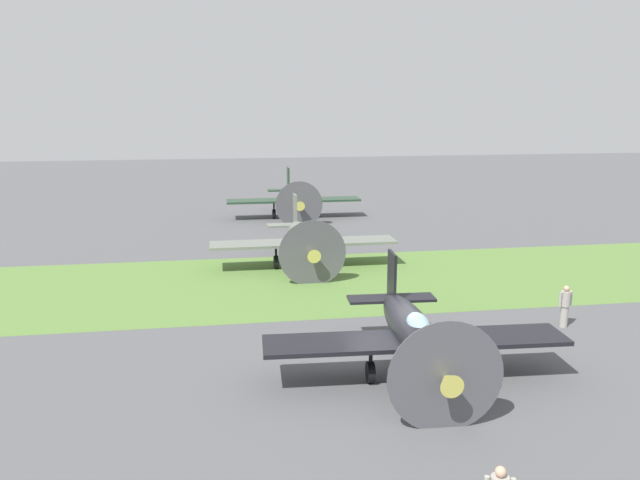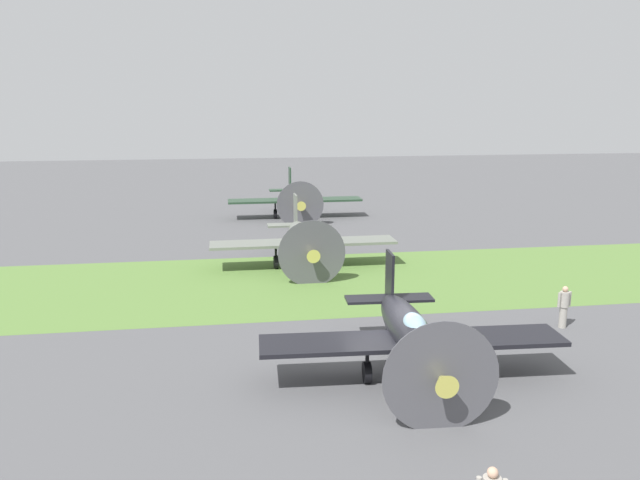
# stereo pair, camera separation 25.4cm
# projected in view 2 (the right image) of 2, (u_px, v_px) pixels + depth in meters

# --- Properties ---
(ground_plane) EXTENTS (160.00, 160.00, 0.00)m
(ground_plane) POSITION_uv_depth(u_px,v_px,m) (383.00, 364.00, 21.78)
(ground_plane) COLOR #515154
(grass_verge) EXTENTS (120.00, 11.00, 0.01)m
(grass_verge) POSITION_uv_depth(u_px,v_px,m) (333.00, 281.00, 31.68)
(grass_verge) COLOR #567A38
(grass_verge) RESTS_ON ground
(airplane_lead) EXTENTS (9.99, 7.91, 3.56)m
(airplane_lead) POSITION_uv_depth(u_px,v_px,m) (411.00, 333.00, 20.50)
(airplane_lead) COLOR black
(airplane_lead) RESTS_ON ground
(airplane_wingman) EXTENTS (10.14, 8.07, 3.64)m
(airplane_wingman) POSITION_uv_depth(u_px,v_px,m) (303.00, 239.00, 34.33)
(airplane_wingman) COLOR slate
(airplane_wingman) RESTS_ON ground
(airplane_trail) EXTENTS (10.31, 8.21, 3.70)m
(airplane_trail) POSITION_uv_depth(u_px,v_px,m) (295.00, 198.00, 48.65)
(airplane_trail) COLOR #233D28
(airplane_trail) RESTS_ON ground
(ground_crew_chief) EXTENTS (0.62, 0.38, 1.73)m
(ground_crew_chief) POSITION_uv_depth(u_px,v_px,m) (564.00, 306.00, 25.05)
(ground_crew_chief) COLOR #9E998E
(ground_crew_chief) RESTS_ON ground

